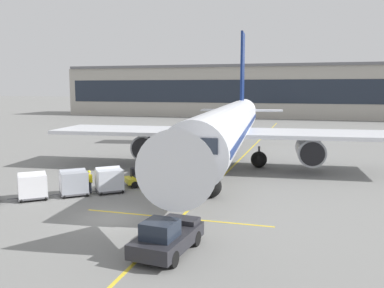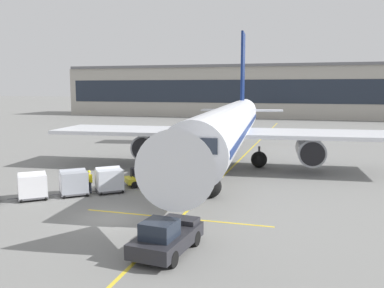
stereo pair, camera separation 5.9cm
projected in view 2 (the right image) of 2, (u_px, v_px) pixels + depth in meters
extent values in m
plane|color=slate|center=(111.00, 218.00, 25.15)|extent=(600.00, 600.00, 0.00)
cylinder|color=silver|center=(227.00, 127.00, 39.54)|extent=(7.15, 34.97, 4.05)
cube|color=navy|center=(227.00, 127.00, 39.54)|extent=(7.07, 33.59, 0.49)
cone|color=silver|center=(184.00, 163.00, 20.69)|extent=(4.20, 4.38, 3.85)
cone|color=silver|center=(243.00, 112.00, 59.54)|extent=(4.01, 6.77, 3.44)
cube|color=silver|center=(140.00, 131.00, 42.21)|extent=(17.06, 8.40, 0.36)
cylinder|color=#93969E|center=(150.00, 146.00, 41.49)|extent=(2.91, 4.72, 2.51)
cylinder|color=black|center=(143.00, 149.00, 39.24)|extent=(2.14, 0.31, 2.14)
cube|color=silver|center=(324.00, 134.00, 38.73)|extent=(17.06, 8.40, 0.36)
cylinder|color=#93969E|center=(310.00, 150.00, 38.49)|extent=(2.91, 4.72, 2.51)
cylinder|color=black|center=(313.00, 154.00, 36.25)|extent=(2.14, 0.31, 2.14)
cube|color=navy|center=(243.00, 71.00, 57.18)|extent=(0.65, 4.18, 10.42)
cube|color=silver|center=(242.00, 110.00, 57.61)|extent=(11.43, 3.78, 0.20)
cube|color=#1E2633|center=(195.00, 144.00, 23.36)|extent=(2.99, 2.07, 0.89)
cylinder|color=#47474C|center=(211.00, 178.00, 29.77)|extent=(0.22, 0.22, 1.32)
sphere|color=black|center=(211.00, 186.00, 29.86)|extent=(1.62, 1.62, 1.62)
cylinder|color=#47474C|center=(199.00, 151.00, 42.18)|extent=(0.22, 0.22, 1.32)
sphere|color=black|center=(199.00, 157.00, 42.27)|extent=(1.62, 1.62, 1.62)
cylinder|color=#47474C|center=(259.00, 153.00, 41.01)|extent=(0.22, 0.22, 1.32)
sphere|color=black|center=(259.00, 159.00, 41.10)|extent=(1.62, 1.62, 1.62)
cube|color=gold|center=(147.00, 179.00, 33.72)|extent=(3.66, 3.36, 0.44)
cube|color=black|center=(134.00, 172.00, 33.63)|extent=(0.82, 0.81, 0.70)
cylinder|color=#333338|center=(142.00, 171.00, 33.87)|extent=(0.08, 0.08, 0.80)
cube|color=gold|center=(160.00, 161.00, 33.95)|extent=(4.26, 3.63, 2.48)
cube|color=black|center=(160.00, 160.00, 33.94)|extent=(4.06, 3.43, 2.33)
cube|color=#333338|center=(161.00, 161.00, 33.53)|extent=(3.70, 2.93, 2.51)
cube|color=#333338|center=(158.00, 159.00, 34.34)|extent=(3.70, 2.93, 2.51)
cylinder|color=black|center=(163.00, 182.00, 33.51)|extent=(0.56, 0.50, 0.56)
cylinder|color=black|center=(158.00, 179.00, 34.86)|extent=(0.56, 0.50, 0.56)
cylinder|color=black|center=(135.00, 185.00, 32.63)|extent=(0.56, 0.50, 0.56)
cylinder|color=black|center=(130.00, 181.00, 33.98)|extent=(0.56, 0.50, 0.56)
cube|color=#515156|center=(110.00, 190.00, 31.39)|extent=(2.56, 2.51, 0.12)
cylinder|color=#4C4C51|center=(92.00, 192.00, 30.86)|extent=(0.58, 0.50, 0.07)
cube|color=silver|center=(109.00, 179.00, 31.28)|extent=(2.42, 2.37, 1.50)
cube|color=silver|center=(108.00, 171.00, 31.58)|extent=(1.95, 1.82, 0.74)
cube|color=silver|center=(97.00, 180.00, 30.90)|extent=(0.95, 1.12, 1.38)
sphere|color=black|center=(97.00, 189.00, 31.70)|extent=(0.30, 0.30, 0.30)
sphere|color=black|center=(101.00, 194.00, 30.46)|extent=(0.30, 0.30, 0.30)
sphere|color=black|center=(118.00, 187.00, 32.33)|extent=(0.30, 0.30, 0.30)
sphere|color=black|center=(122.00, 191.00, 31.10)|extent=(0.30, 0.30, 0.30)
cube|color=#515156|center=(74.00, 193.00, 30.49)|extent=(2.56, 2.51, 0.12)
cylinder|color=#4C4C51|center=(55.00, 195.00, 29.95)|extent=(0.58, 0.50, 0.07)
cube|color=#9EA3AD|center=(74.00, 182.00, 30.38)|extent=(2.42, 2.37, 1.50)
cube|color=#9EA3AD|center=(73.00, 174.00, 30.68)|extent=(1.95, 1.82, 0.74)
cube|color=silver|center=(60.00, 183.00, 30.00)|extent=(0.95, 1.12, 1.38)
sphere|color=black|center=(62.00, 192.00, 30.80)|extent=(0.30, 0.30, 0.30)
sphere|color=black|center=(64.00, 197.00, 29.56)|extent=(0.30, 0.30, 0.30)
sphere|color=black|center=(84.00, 190.00, 31.43)|extent=(0.30, 0.30, 0.30)
sphere|color=black|center=(87.00, 194.00, 30.20)|extent=(0.30, 0.30, 0.30)
cube|color=#515156|center=(33.00, 196.00, 29.41)|extent=(2.56, 2.51, 0.12)
cylinder|color=#4C4C51|center=(13.00, 199.00, 28.87)|extent=(0.58, 0.50, 0.07)
cube|color=silver|center=(33.00, 185.00, 29.30)|extent=(2.42, 2.37, 1.50)
cube|color=silver|center=(32.00, 177.00, 29.60)|extent=(1.95, 1.82, 0.74)
cube|color=silver|center=(18.00, 187.00, 28.92)|extent=(0.95, 1.12, 1.38)
sphere|color=black|center=(21.00, 196.00, 29.72)|extent=(0.30, 0.30, 0.30)
sphere|color=black|center=(21.00, 201.00, 28.48)|extent=(0.30, 0.30, 0.30)
sphere|color=black|center=(44.00, 194.00, 30.35)|extent=(0.30, 0.30, 0.30)
sphere|color=black|center=(46.00, 198.00, 29.12)|extent=(0.30, 0.30, 0.30)
cube|color=#232328|center=(167.00, 239.00, 19.83)|extent=(2.55, 4.60, 0.70)
cube|color=#1E2633|center=(160.00, 229.00, 19.02)|extent=(1.62, 1.69, 0.80)
cube|color=#28282D|center=(181.00, 220.00, 21.28)|extent=(1.88, 1.15, 0.24)
cylinder|color=black|center=(195.00, 238.00, 20.77)|extent=(0.36, 0.79, 0.76)
cylinder|color=black|center=(162.00, 234.00, 21.47)|extent=(0.36, 0.79, 0.76)
cylinder|color=black|center=(172.00, 259.00, 18.27)|extent=(0.36, 0.79, 0.76)
cylinder|color=black|center=(136.00, 253.00, 18.97)|extent=(0.36, 0.79, 0.76)
cylinder|color=black|center=(118.00, 182.00, 32.90)|extent=(0.15, 0.15, 0.86)
cylinder|color=black|center=(117.00, 183.00, 32.73)|extent=(0.15, 0.15, 0.86)
cube|color=yellow|center=(117.00, 174.00, 32.71)|extent=(0.25, 0.38, 0.58)
cube|color=white|center=(119.00, 174.00, 32.68)|extent=(0.02, 0.34, 0.08)
sphere|color=brown|center=(117.00, 168.00, 32.66)|extent=(0.21, 0.21, 0.21)
sphere|color=yellow|center=(117.00, 168.00, 32.65)|extent=(0.23, 0.23, 0.23)
cylinder|color=yellow|center=(119.00, 174.00, 32.95)|extent=(0.09, 0.09, 0.56)
cylinder|color=yellow|center=(116.00, 175.00, 32.49)|extent=(0.09, 0.09, 0.56)
cylinder|color=#514C42|center=(162.00, 182.00, 32.88)|extent=(0.15, 0.15, 0.86)
cylinder|color=#514C42|center=(160.00, 182.00, 32.96)|extent=(0.15, 0.15, 0.86)
cube|color=yellow|center=(161.00, 173.00, 32.82)|extent=(0.42, 0.30, 0.58)
cube|color=white|center=(160.00, 174.00, 32.71)|extent=(0.34, 0.07, 0.08)
sphere|color=brown|center=(161.00, 168.00, 32.76)|extent=(0.21, 0.21, 0.21)
sphere|color=yellow|center=(161.00, 167.00, 32.75)|extent=(0.23, 0.23, 0.23)
cylinder|color=yellow|center=(164.00, 174.00, 32.72)|extent=(0.09, 0.09, 0.56)
cylinder|color=yellow|center=(158.00, 174.00, 32.93)|extent=(0.09, 0.09, 0.56)
cylinder|color=#333847|center=(89.00, 187.00, 31.19)|extent=(0.15, 0.15, 0.86)
cylinder|color=#333847|center=(91.00, 188.00, 31.11)|extent=(0.15, 0.15, 0.86)
cube|color=yellow|center=(89.00, 178.00, 31.05)|extent=(0.42, 0.30, 0.58)
cube|color=white|center=(90.00, 178.00, 31.16)|extent=(0.34, 0.07, 0.08)
sphere|color=beige|center=(89.00, 173.00, 31.00)|extent=(0.21, 0.21, 0.21)
sphere|color=yellow|center=(89.00, 172.00, 30.99)|extent=(0.23, 0.23, 0.23)
cylinder|color=yellow|center=(87.00, 178.00, 31.17)|extent=(0.09, 0.09, 0.56)
cylinder|color=yellow|center=(92.00, 179.00, 30.95)|extent=(0.09, 0.09, 0.56)
cube|color=black|center=(147.00, 171.00, 39.51)|extent=(0.70, 0.70, 0.05)
cone|color=orange|center=(147.00, 167.00, 39.46)|extent=(0.56, 0.56, 0.73)
cylinder|color=white|center=(147.00, 166.00, 39.45)|extent=(0.31, 0.31, 0.09)
cube|color=black|center=(160.00, 169.00, 40.28)|extent=(0.62, 0.62, 0.05)
cone|color=orange|center=(160.00, 165.00, 40.23)|extent=(0.50, 0.50, 0.65)
cylinder|color=white|center=(160.00, 165.00, 40.23)|extent=(0.27, 0.27, 0.08)
cube|color=black|center=(147.00, 171.00, 39.51)|extent=(0.60, 0.60, 0.05)
cone|color=orange|center=(147.00, 167.00, 39.46)|extent=(0.48, 0.48, 0.63)
cylinder|color=white|center=(147.00, 167.00, 39.46)|extent=(0.26, 0.26, 0.08)
cube|color=yellow|center=(229.00, 170.00, 40.03)|extent=(0.20, 110.00, 0.01)
cube|color=yellow|center=(175.00, 218.00, 25.26)|extent=(12.00, 0.20, 0.01)
cube|color=#A8A399|center=(282.00, 92.00, 111.06)|extent=(119.56, 16.37, 13.19)
cube|color=#1E2633|center=(280.00, 91.00, 103.18)|extent=(115.97, 0.10, 5.93)
cube|color=slate|center=(282.00, 66.00, 108.56)|extent=(118.36, 13.92, 0.70)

